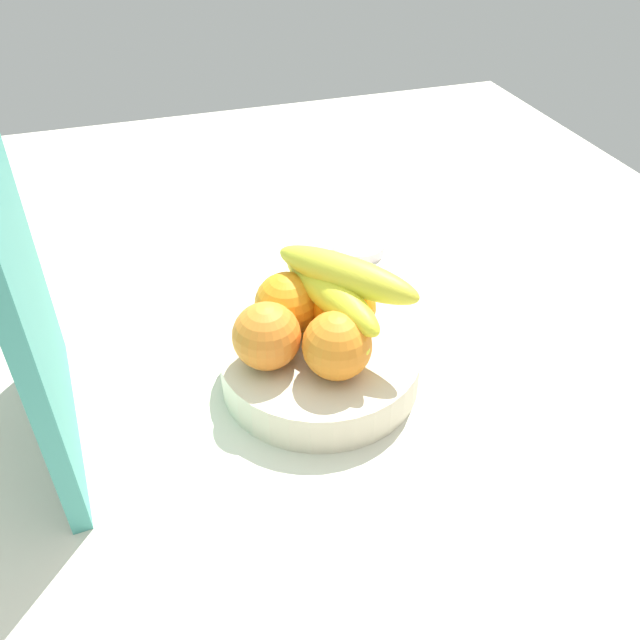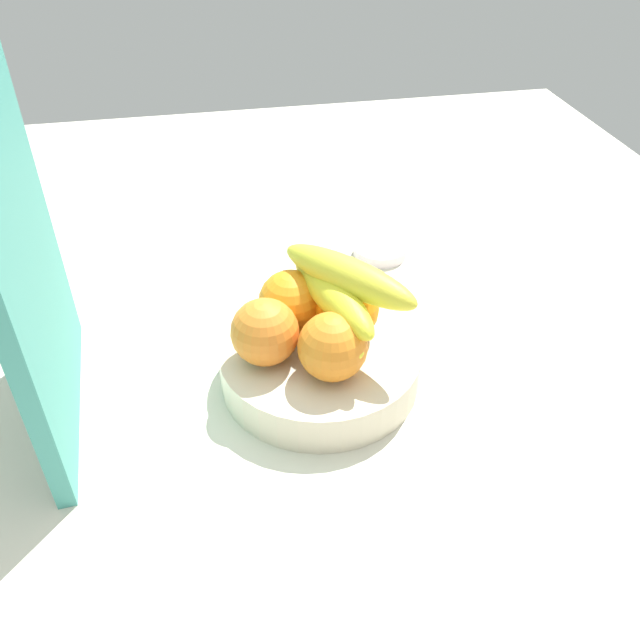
{
  "view_description": "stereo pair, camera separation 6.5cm",
  "coord_description": "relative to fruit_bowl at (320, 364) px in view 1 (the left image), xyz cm",
  "views": [
    {
      "loc": [
        -51.26,
        18.73,
        52.18
      ],
      "look_at": [
        2.13,
        1.56,
        8.67
      ],
      "focal_mm": 37.12,
      "sensor_mm": 36.0,
      "label": 1
    },
    {
      "loc": [
        -52.9,
        12.39,
        52.18
      ],
      "look_at": [
        2.13,
        1.56,
        8.67
      ],
      "focal_mm": 37.12,
      "sensor_mm": 36.0,
      "label": 2
    }
  ],
  "objects": [
    {
      "name": "ground_plane",
      "position": [
        -2.13,
        -1.56,
        -3.84
      ],
      "size": [
        180.0,
        140.0,
        3.0
      ],
      "primitive_type": "cube",
      "color": "beige"
    },
    {
      "name": "fruit_bowl",
      "position": [
        0.0,
        0.0,
        0.0
      ],
      "size": [
        22.48,
        22.48,
        4.67
      ],
      "primitive_type": "cylinder",
      "color": "beige",
      "rests_on": "ground_plane"
    },
    {
      "name": "orange_front_left",
      "position": [
        -0.49,
        6.05,
        6.0
      ],
      "size": [
        7.34,
        7.34,
        7.34
      ],
      "primitive_type": "sphere",
      "color": "orange",
      "rests_on": "fruit_bowl"
    },
    {
      "name": "orange_front_right",
      "position": [
        -4.22,
        -0.49,
        6.0
      ],
      "size": [
        7.34,
        7.34,
        7.34
      ],
      "primitive_type": "sphere",
      "color": "orange",
      "rests_on": "fruit_bowl"
    },
    {
      "name": "orange_center",
      "position": [
        1.91,
        -3.34,
        6.0
      ],
      "size": [
        7.34,
        7.34,
        7.34
      ],
      "primitive_type": "sphere",
      "color": "orange",
      "rests_on": "fruit_bowl"
    },
    {
      "name": "orange_back_left",
      "position": [
        4.28,
        2.49,
        6.0
      ],
      "size": [
        7.34,
        7.34,
        7.34
      ],
      "primitive_type": "sphere",
      "color": "orange",
      "rests_on": "fruit_bowl"
    },
    {
      "name": "banana_bunch",
      "position": [
        1.36,
        -2.43,
        7.64
      ],
      "size": [
        17.9,
        13.94,
        10.6
      ],
      "color": "yellow",
      "rests_on": "fruit_bowl"
    },
    {
      "name": "cutting_board",
      "position": [
        1.19,
        27.76,
        15.66
      ],
      "size": [
        28.06,
        3.8,
        36.0
      ],
      "primitive_type": "cube",
      "rotation": [
        0.0,
        0.0,
        0.07
      ],
      "color": "teal",
      "rests_on": "ground_plane"
    },
    {
      "name": "jar_lid",
      "position": [
        24.71,
        -13.88,
        -1.55
      ],
      "size": [
        7.79,
        7.79,
        1.58
      ],
      "primitive_type": "cylinder",
      "color": "white",
      "rests_on": "ground_plane"
    }
  ]
}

